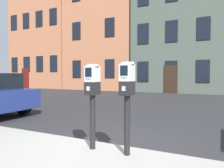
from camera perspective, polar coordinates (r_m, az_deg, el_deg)
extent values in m
plane|color=#28282B|center=(3.97, -2.05, -17.66)|extent=(160.00, 160.00, 0.00)
cylinder|color=black|center=(3.72, -5.00, -9.62)|extent=(0.09, 0.09, 0.90)
cube|color=black|center=(3.65, -5.03, -1.09)|extent=(0.17, 0.24, 0.21)
cube|color=#A5A8AD|center=(3.54, -6.15, -1.20)|extent=(0.06, 0.01, 0.07)
cube|color=#B7BABF|center=(3.64, -5.04, 2.54)|extent=(0.17, 0.23, 0.25)
cube|color=black|center=(3.54, -6.09, 3.03)|extent=(0.12, 0.01, 0.14)
cylinder|color=blue|center=(3.56, -6.57, 1.39)|extent=(0.02, 0.01, 0.02)
cylinder|color=red|center=(3.54, -6.10, 1.39)|extent=(0.02, 0.01, 0.02)
cylinder|color=green|center=(3.52, -5.63, 1.39)|extent=(0.02, 0.01, 0.02)
cylinder|color=#B7BABF|center=(3.64, -5.05, 4.77)|extent=(0.22, 0.22, 0.03)
cylinder|color=black|center=(3.44, 3.88, -10.47)|extent=(0.09, 0.09, 0.91)
cube|color=black|center=(3.36, 3.90, -1.08)|extent=(0.17, 0.24, 0.21)
cube|color=#A5A8AD|center=(3.25, 2.99, -1.20)|extent=(0.06, 0.01, 0.07)
cube|color=#B7BABF|center=(3.35, 3.91, 2.93)|extent=(0.17, 0.23, 0.26)
cube|color=black|center=(3.25, 3.06, 3.50)|extent=(0.12, 0.01, 0.14)
cylinder|color=blue|center=(3.26, 2.48, 1.68)|extent=(0.02, 0.01, 0.02)
cylinder|color=red|center=(3.24, 3.04, 1.67)|extent=(0.02, 0.01, 0.02)
cylinder|color=green|center=(3.23, 3.60, 1.67)|extent=(0.02, 0.01, 0.02)
cylinder|color=#B7BABF|center=(3.36, 3.92, 5.39)|extent=(0.22, 0.22, 0.03)
cylinder|color=black|center=(8.37, -21.73, -4.99)|extent=(0.64, 0.23, 0.64)
cube|color=#B7704C|center=(27.03, -15.34, 13.87)|extent=(7.39, 5.44, 13.65)
cube|color=black|center=(26.62, -23.70, 4.55)|extent=(0.90, 0.06, 1.60)
cube|color=black|center=(25.22, -21.03, 4.73)|extent=(0.90, 0.06, 1.60)
cube|color=black|center=(23.88, -18.07, 4.92)|extent=(0.90, 0.06, 1.60)
cube|color=black|center=(22.60, -14.75, 5.11)|extent=(0.90, 0.06, 1.60)
cube|color=black|center=(27.20, -23.85, 14.17)|extent=(0.90, 0.06, 1.60)
cube|color=black|center=(25.83, -21.18, 14.86)|extent=(0.90, 0.06, 1.60)
cube|color=black|center=(24.52, -18.20, 15.60)|extent=(0.90, 0.06, 1.60)
cube|color=black|center=(23.28, -14.87, 16.36)|extent=(0.90, 0.06, 1.60)
cube|color=#591414|center=(25.35, -21.30, 1.43)|extent=(1.00, 0.07, 2.10)
cube|color=#B7704C|center=(23.36, -0.65, 16.22)|extent=(6.91, 6.43, 13.97)
cube|color=black|center=(20.84, -9.05, 3.80)|extent=(0.90, 0.06, 1.60)
cube|color=black|center=(19.01, -0.59, 3.98)|extent=(0.90, 0.06, 1.60)
cube|color=black|center=(21.22, -9.11, 13.27)|extent=(0.90, 0.06, 1.60)
cube|color=black|center=(19.43, -0.60, 14.33)|extent=(0.90, 0.06, 1.60)
cube|color=black|center=(20.02, -5.71, 1.39)|extent=(1.00, 0.07, 2.10)
cube|color=#4C564C|center=(20.67, 20.09, 15.00)|extent=(8.84, 6.30, 11.91)
cube|color=black|center=(17.81, 7.95, 3.16)|extent=(0.90, 0.06, 1.60)
cube|color=black|center=(17.21, 14.92, 3.14)|extent=(0.90, 0.06, 1.60)
cube|color=black|center=(16.88, 22.28, 3.06)|extent=(0.90, 0.06, 1.60)
cube|color=black|center=(18.10, 8.00, 12.63)|extent=(0.90, 0.06, 1.60)
cube|color=black|center=(17.51, 15.03, 12.93)|extent=(0.90, 0.06, 1.60)
cube|color=black|center=(17.19, 22.44, 13.04)|extent=(0.90, 0.06, 1.60)
cube|color=black|center=(17.21, 14.80, 1.18)|extent=(1.00, 0.07, 2.10)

